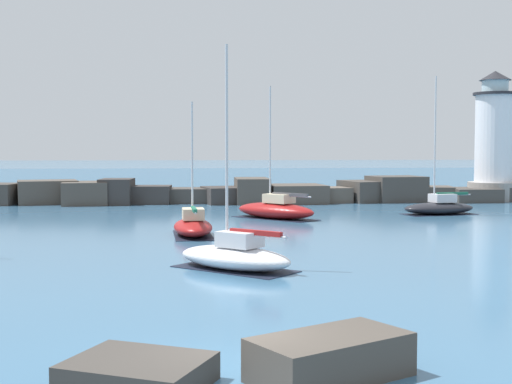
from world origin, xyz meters
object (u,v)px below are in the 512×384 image
object	(u,v)px
sailboat_moored_0	(235,255)
sailboat_moored_5	(276,209)
sailboat_moored_4	(193,226)
sailboat_moored_3	(439,207)
lighthouse	(494,145)

from	to	relation	value
sailboat_moored_0	sailboat_moored_5	bearing A→B (deg)	78.70
sailboat_moored_4	sailboat_moored_3	bearing A→B (deg)	31.77
sailboat_moored_5	sailboat_moored_3	bearing A→B (deg)	9.33
sailboat_moored_3	sailboat_moored_5	world-z (taller)	sailboat_moored_3
sailboat_moored_0	sailboat_moored_5	xyz separation A→B (m)	(4.24, 21.22, 0.07)
sailboat_moored_0	sailboat_moored_3	world-z (taller)	sailboat_moored_3
lighthouse	sailboat_moored_4	bearing A→B (deg)	-138.96
lighthouse	sailboat_moored_3	distance (m)	17.61
sailboat_moored_0	sailboat_moored_5	world-z (taller)	sailboat_moored_5
lighthouse	sailboat_moored_4	world-z (taller)	lighthouse
sailboat_moored_0	sailboat_moored_4	bearing A→B (deg)	98.27
sailboat_moored_0	sailboat_moored_3	size ratio (longest dim) A/B	0.89
sailboat_moored_3	sailboat_moored_4	distance (m)	22.07
sailboat_moored_4	sailboat_moored_5	distance (m)	11.21
sailboat_moored_4	sailboat_moored_5	world-z (taller)	sailboat_moored_5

